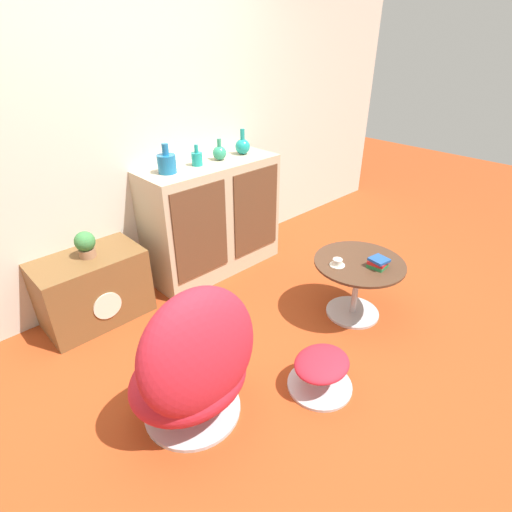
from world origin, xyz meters
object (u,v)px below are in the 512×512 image
(vase_leftmost, at_px, (167,163))
(vase_inner_left, at_px, (197,158))
(teacup, at_px, (337,263))
(vase_rightmost, at_px, (243,146))
(tv_console, at_px, (93,288))
(coffee_table, at_px, (357,279))
(ottoman, at_px, (321,369))
(sideboard, at_px, (212,218))
(vase_inner_right, at_px, (219,153))
(book_stack, at_px, (378,263))
(potted_plant, at_px, (85,244))
(egg_chair, at_px, (194,366))

(vase_leftmost, relative_size, vase_inner_left, 1.34)
(teacup, bearing_deg, vase_rightmost, 80.50)
(tv_console, xyz_separation_m, teacup, (1.28, -1.24, 0.22))
(coffee_table, xyz_separation_m, vase_inner_left, (-0.44, 1.30, 0.72))
(ottoman, bearing_deg, sideboard, 74.49)
(ottoman, height_order, teacup, teacup)
(ottoman, bearing_deg, tv_console, 112.91)
(vase_rightmost, bearing_deg, vase_inner_right, 180.00)
(book_stack, bearing_deg, sideboard, 104.17)
(potted_plant, bearing_deg, vase_inner_left, -1.30)
(vase_inner_left, distance_m, vase_rightmost, 0.49)
(sideboard, xyz_separation_m, ottoman, (-0.44, -1.58, -0.35))
(egg_chair, bearing_deg, vase_leftmost, 60.08)
(teacup, bearing_deg, vase_inner_right, 92.51)
(tv_console, bearing_deg, egg_chair, -89.68)
(coffee_table, height_order, vase_inner_left, vase_inner_left)
(egg_chair, relative_size, vase_inner_left, 5.42)
(vase_inner_right, height_order, potted_plant, vase_inner_right)
(egg_chair, bearing_deg, vase_rightmost, 40.10)
(coffee_table, xyz_separation_m, vase_leftmost, (-0.72, 1.30, 0.74))
(egg_chair, height_order, coffee_table, egg_chair)
(ottoman, relative_size, coffee_table, 0.61)
(sideboard, relative_size, potted_plant, 6.25)
(coffee_table, relative_size, vase_inner_right, 3.80)
(vase_inner_left, relative_size, vase_rightmost, 0.77)
(potted_plant, distance_m, teacup, 1.77)
(potted_plant, bearing_deg, tv_console, -178.49)
(vase_leftmost, relative_size, potted_plant, 1.15)
(potted_plant, bearing_deg, egg_chair, -90.61)
(tv_console, xyz_separation_m, egg_chair, (0.01, -1.27, 0.13))
(potted_plant, bearing_deg, sideboard, -1.36)
(book_stack, bearing_deg, tv_console, 135.55)
(teacup, relative_size, book_stack, 0.81)
(sideboard, height_order, tv_console, sideboard)
(ottoman, height_order, vase_inner_right, vase_inner_right)
(tv_console, relative_size, teacup, 6.84)
(teacup, distance_m, book_stack, 0.28)
(vase_rightmost, height_order, potted_plant, vase_rightmost)
(vase_inner_left, relative_size, book_stack, 1.22)
(sideboard, bearing_deg, coffee_table, -75.76)
(coffee_table, relative_size, vase_rightmost, 3.07)
(egg_chair, bearing_deg, coffee_table, -2.07)
(sideboard, bearing_deg, vase_leftmost, 179.43)
(teacup, bearing_deg, potted_plant, 135.57)
(teacup, bearing_deg, book_stack, -47.59)
(tv_console, relative_size, vase_inner_left, 4.55)
(vase_rightmost, bearing_deg, potted_plant, 179.13)
(egg_chair, xyz_separation_m, coffee_table, (1.44, -0.05, -0.07))
(egg_chair, distance_m, ottoman, 0.79)
(coffee_table, bearing_deg, ottoman, -159.63)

